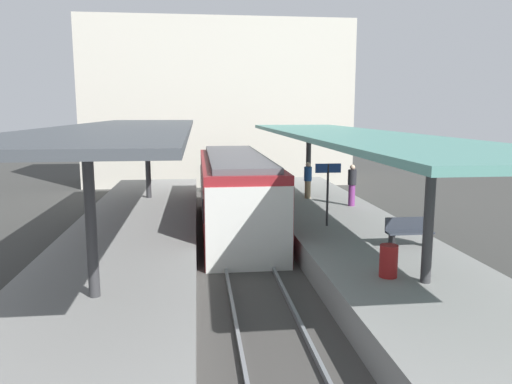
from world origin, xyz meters
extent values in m
plane|color=#383835|center=(0.00, 0.00, 0.00)|extent=(80.00, 80.00, 0.00)
cube|color=gray|center=(-3.80, 0.00, 0.50)|extent=(4.40, 28.00, 1.00)
cube|color=gray|center=(3.80, 0.00, 0.50)|extent=(4.40, 28.00, 1.00)
cube|color=#423F3D|center=(0.00, 0.00, 0.10)|extent=(3.20, 28.00, 0.20)
cube|color=slate|center=(-0.72, 0.00, 0.27)|extent=(0.08, 28.00, 0.14)
cube|color=slate|center=(0.72, 0.00, 0.27)|extent=(0.08, 28.00, 0.14)
cube|color=maroon|center=(0.00, 4.06, 1.65)|extent=(2.70, 10.55, 2.90)
cube|color=silver|center=(0.00, -1.24, 1.50)|extent=(2.65, 0.08, 2.60)
cube|color=black|center=(-1.37, 4.06, 2.00)|extent=(0.04, 9.70, 0.76)
cube|color=black|center=(1.37, 4.06, 2.00)|extent=(0.04, 9.70, 0.76)
cube|color=#515156|center=(0.00, 4.06, 3.20)|extent=(2.16, 10.02, 0.20)
cylinder|color=#333335|center=(-3.80, -4.90, 2.69)|extent=(0.24, 0.24, 3.37)
cylinder|color=#333335|center=(-3.80, 7.70, 2.69)|extent=(0.24, 0.24, 3.37)
cube|color=#3D4247|center=(-3.80, 1.40, 4.45)|extent=(4.18, 21.00, 0.16)
cylinder|color=#333335|center=(3.80, -4.90, 2.55)|extent=(0.24, 0.24, 3.09)
cylinder|color=#333335|center=(3.80, 7.70, 2.55)|extent=(0.24, 0.24, 3.09)
cube|color=slate|center=(3.80, 1.40, 4.17)|extent=(4.18, 21.00, 0.16)
cube|color=black|center=(4.20, -1.85, 1.20)|extent=(0.08, 0.32, 0.40)
cube|color=black|center=(5.30, -1.85, 1.20)|extent=(0.08, 0.32, 0.40)
cube|color=#2D333D|center=(4.75, -1.85, 1.43)|extent=(1.40, 0.40, 0.06)
cube|color=#2D333D|center=(4.75, -1.67, 1.66)|extent=(1.40, 0.06, 0.40)
cylinder|color=#262628|center=(3.00, 1.09, 2.10)|extent=(0.08, 0.08, 2.20)
cube|color=navy|center=(3.00, 1.09, 3.05)|extent=(0.90, 0.06, 0.32)
cylinder|color=maroon|center=(3.07, -4.41, 1.40)|extent=(0.44, 0.44, 0.80)
cylinder|color=#7A337A|center=(5.01, 4.64, 1.46)|extent=(0.28, 0.28, 0.92)
cylinder|color=#232328|center=(5.01, 4.64, 2.23)|extent=(0.36, 0.36, 0.64)
sphere|color=beige|center=(5.01, 4.64, 2.66)|extent=(0.22, 0.22, 0.22)
cylinder|color=#998460|center=(3.55, 6.68, 1.41)|extent=(0.28, 0.28, 0.82)
cylinder|color=navy|center=(3.55, 6.68, 2.14)|extent=(0.36, 0.36, 0.65)
sphere|color=beige|center=(3.55, 6.68, 2.58)|extent=(0.22, 0.22, 0.22)
cube|color=beige|center=(0.00, 20.00, 5.50)|extent=(18.00, 6.00, 11.00)
camera|label=1|loc=(-1.51, -15.57, 5.01)|focal=34.72mm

